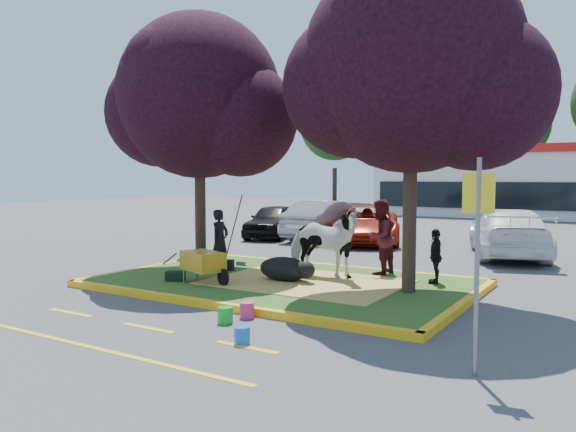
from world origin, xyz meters
The scene contains 31 objects.
ground centered at (0.00, 0.00, 0.00)m, with size 90.00×90.00×0.00m, color #424244.
median_island centered at (0.00, 0.00, 0.07)m, with size 8.00×5.00×0.15m, color #2B581B.
curb_near centered at (0.00, -2.58, 0.07)m, with size 8.30×0.16×0.15m, color yellow.
curb_far centered at (0.00, 2.58, 0.07)m, with size 8.30×0.16×0.15m, color yellow.
curb_left centered at (-4.08, 0.00, 0.07)m, with size 0.16×5.30×0.15m, color yellow.
curb_right centered at (4.08, 0.00, 0.07)m, with size 0.16×5.30×0.15m, color yellow.
straw_bedding centered at (0.60, 0.00, 0.15)m, with size 4.20×3.00×0.01m, color #E5CB5E.
tree_purple_left centered at (-2.78, 0.38, 4.36)m, with size 5.06×4.20×6.51m.
tree_purple_right centered at (2.92, 0.18, 4.56)m, with size 5.30×4.40×6.82m.
fire_lane_stripe_a centered at (-2.00, -4.20, 0.00)m, with size 1.10×0.12×0.01m, color yellow.
fire_lane_stripe_b centered at (0.00, -4.20, 0.00)m, with size 1.10×0.12×0.01m, color yellow.
fire_lane_stripe_c centered at (2.00, -4.20, 0.00)m, with size 1.10×0.12×0.01m, color yellow.
fire_lane_long centered at (0.00, -5.40, 0.00)m, with size 6.00×0.10×0.01m, color yellow.
retail_building centered at (2.00, 27.98, 2.25)m, with size 20.40×8.40×4.40m.
treeline centered at (1.23, 37.61, 7.73)m, with size 46.58×7.80×14.63m.
cow centered at (0.67, 0.63, 0.96)m, with size 0.88×1.93×1.63m, color white.
calf centered at (0.09, -0.10, 0.42)m, with size 1.26×0.71×0.54m, color black.
handler centered at (-2.04, 0.25, 0.92)m, with size 0.56×0.37×1.53m, color black.
visitor_a centered at (1.56, 1.89, 1.05)m, with size 0.88×0.68×1.81m, color #441319.
visitor_b centered at (3.09, 1.40, 0.76)m, with size 0.71×0.30×1.21m, color black.
wheelbarrow centered at (-1.29, -1.28, 0.63)m, with size 1.85×0.95×0.70m.
gear_bag_dark centered at (-2.00, 0.31, 0.28)m, with size 0.52×0.28×0.26m, color black.
gear_bag_green centered at (-2.01, -1.41, 0.26)m, with size 0.41×0.25×0.22m, color black.
sign_post centered at (5.14, -3.66, 1.71)m, with size 0.38×0.09×2.74m.
bucket_green centered at (0.89, -3.28, 0.14)m, with size 0.26×0.26×0.28m, color green.
bucket_pink centered at (1.00, -2.80, 0.14)m, with size 0.26×0.26×0.28m, color #DC306E.
bucket_blue centered at (1.83, -4.09, 0.13)m, with size 0.24×0.24×0.26m, color blue.
car_black centered at (-5.85, 8.55, 0.69)m, with size 1.63×4.04×1.38m, color black.
car_silver centered at (-3.65, 9.09, 0.78)m, with size 1.65×4.74×1.56m, color gray.
car_red centered at (-1.81, 8.84, 0.71)m, with size 2.35×5.09×1.41m, color #9C1D0D.
car_white centered at (3.48, 7.66, 0.76)m, with size 2.12×5.22×1.51m, color white.
Camera 1 is at (6.76, -10.76, 2.50)m, focal length 35.00 mm.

